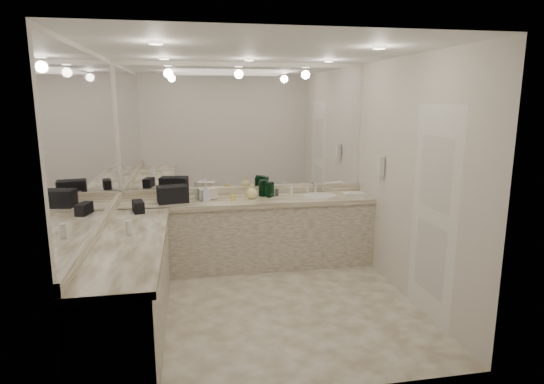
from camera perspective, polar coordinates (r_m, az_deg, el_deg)
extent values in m
plane|color=beige|center=(4.96, -1.05, -14.07)|extent=(3.20, 3.20, 0.00)
plane|color=white|center=(4.49, -1.18, 17.40)|extent=(3.20, 3.20, 0.00)
cube|color=silver|center=(6.01, -3.46, 3.50)|extent=(3.20, 0.02, 2.60)
cube|color=silver|center=(4.57, -21.32, 0.12)|extent=(0.02, 3.00, 2.60)
cube|color=silver|center=(5.05, 17.09, 1.45)|extent=(0.02, 3.00, 2.60)
cube|color=beige|center=(5.91, -3.00, -5.38)|extent=(3.20, 0.60, 0.84)
cube|color=beige|center=(5.79, -3.03, -1.15)|extent=(3.20, 0.64, 0.06)
cube|color=beige|center=(4.49, -17.34, -11.57)|extent=(0.60, 2.40, 0.84)
cube|color=beige|center=(4.34, -17.57, -6.09)|extent=(0.64, 2.42, 0.06)
cube|color=beige|center=(6.05, -3.40, 0.19)|extent=(3.20, 0.04, 0.10)
cube|color=beige|center=(4.64, -20.76, -4.11)|extent=(0.04, 3.00, 0.10)
cube|color=white|center=(5.95, -3.51, 8.02)|extent=(3.12, 0.01, 1.55)
cube|color=white|center=(4.50, -21.62, 6.06)|extent=(0.01, 2.92, 1.55)
cylinder|color=white|center=(5.98, 6.01, -0.52)|extent=(0.44, 0.44, 0.03)
cube|color=silver|center=(6.17, 5.47, 0.57)|extent=(0.24, 0.16, 0.14)
cube|color=white|center=(5.65, 13.46, 3.19)|extent=(0.06, 0.10, 0.24)
cube|color=white|center=(4.67, 19.57, -2.66)|extent=(0.02, 0.82, 2.10)
cube|color=black|center=(5.69, -12.36, -0.24)|extent=(0.40, 0.29, 0.21)
cube|color=black|center=(5.31, -16.44, -1.73)|extent=(0.16, 0.26, 0.13)
cube|color=beige|center=(5.81, -8.07, -0.22)|extent=(0.25, 0.18, 0.13)
cube|color=white|center=(6.04, 10.11, -0.25)|extent=(0.28, 0.20, 0.04)
cylinder|color=white|center=(4.45, -17.55, -4.31)|extent=(0.06, 0.06, 0.14)
imported|color=beige|center=(5.77, -11.24, -0.04)|extent=(0.09, 0.09, 0.20)
imported|color=silver|center=(5.68, -8.29, -0.08)|extent=(0.12, 0.12, 0.21)
imported|color=#F7EA90|center=(5.77, -2.57, 0.10)|extent=(0.19, 0.19, 0.19)
cylinder|color=#104F2C|center=(5.83, -0.36, 0.26)|extent=(0.07, 0.07, 0.20)
cylinder|color=#104F2C|center=(5.90, -1.20, 0.49)|extent=(0.07, 0.07, 0.22)
cylinder|color=#104F2C|center=(5.91, -1.37, 0.36)|extent=(0.07, 0.07, 0.19)
cylinder|color=#104F2C|center=(5.91, -0.73, 0.44)|extent=(0.07, 0.07, 0.20)
cylinder|color=#104F2C|center=(5.90, -0.09, 0.36)|extent=(0.07, 0.07, 0.19)
cylinder|color=silver|center=(5.82, -9.50, -0.18)|extent=(0.04, 0.04, 0.15)
cylinder|color=#F2D84C|center=(5.69, -4.93, -0.67)|extent=(0.06, 0.06, 0.08)
cylinder|color=silver|center=(5.84, -7.77, -0.38)|extent=(0.04, 0.04, 0.09)
cylinder|color=white|center=(5.94, 2.43, 0.08)|extent=(0.05, 0.05, 0.12)
cylinder|color=#9966B2|center=(5.81, -13.49, -0.68)|extent=(0.04, 0.04, 0.08)
cylinder|color=#3F3F4C|center=(5.94, 0.64, -0.04)|extent=(0.05, 0.05, 0.09)
cylinder|color=white|center=(5.87, -12.18, -0.51)|extent=(0.04, 0.04, 0.08)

